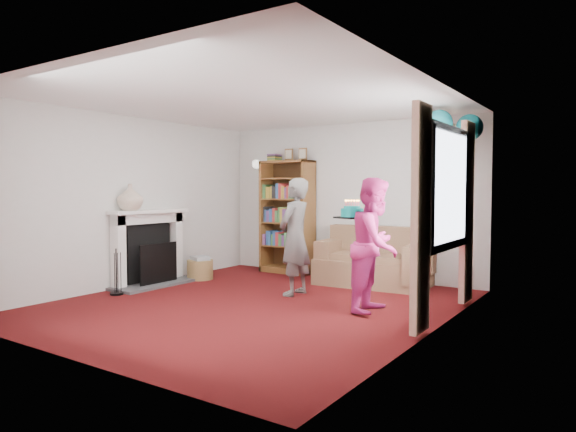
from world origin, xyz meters
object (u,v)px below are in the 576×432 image
Objects in this scene: person_magenta at (376,245)px; birthday_cake at (352,213)px; sofa at (375,263)px; person_striped at (295,237)px; bookcase at (288,218)px.

person_magenta reaches higher than birthday_cake.
person_striped is (-0.58, -1.30, 0.46)m from sofa.
birthday_cake reaches higher than sofa.
bookcase is 2.74m from birthday_cake.
birthday_cake is at bearing 75.97° from person_striped.
bookcase reaches higher than person_striped.
bookcase is 3.02m from person_magenta.
birthday_cake is (2.10, -1.75, 0.21)m from bookcase.
person_magenta is (1.29, -0.26, -0.01)m from person_striped.
person_striped is at bearing 167.27° from birthday_cake.
person_magenta is at bearing -70.02° from sofa.
birthday_cake is (0.96, -0.22, 0.36)m from person_striped.
birthday_cake is at bearing -39.79° from bookcase.
person_striped reaches higher than person_magenta.
sofa is 5.01× the size of birthday_cake.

